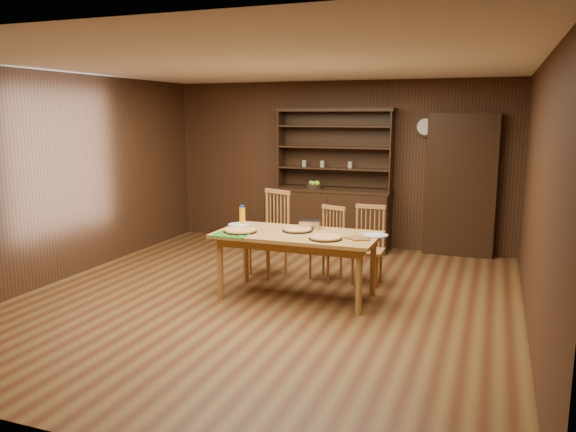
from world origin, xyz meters
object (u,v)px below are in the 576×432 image
at_px(chair_right, 368,242).
at_px(dining_table, 297,240).
at_px(chair_left, 272,230).
at_px(china_hutch, 333,210).
at_px(chair_center, 329,241).
at_px(juice_bottle, 242,215).

bearing_deg(chair_right, dining_table, -127.23).
bearing_deg(chair_left, china_hutch, 101.43).
height_order(chair_left, chair_center, chair_left).
distance_m(dining_table, chair_left, 1.02).
relative_size(dining_table, chair_center, 1.98).
relative_size(chair_center, chair_right, 0.96).
bearing_deg(chair_left, chair_right, 26.01).
bearing_deg(chair_center, chair_right, 23.71).
height_order(dining_table, chair_left, chair_left).
relative_size(china_hutch, juice_bottle, 9.12).
xyz_separation_m(dining_table, chair_left, (-0.63, 0.80, -0.08)).
xyz_separation_m(china_hutch, juice_bottle, (-0.51, -2.27, 0.27)).
xyz_separation_m(chair_left, juice_bottle, (-0.17, -0.55, 0.27)).
relative_size(chair_left, chair_right, 1.15).
xyz_separation_m(chair_left, chair_right, (1.27, 0.08, -0.08)).
height_order(chair_left, juice_bottle, chair_left).
distance_m(chair_center, juice_bottle, 1.17).
xyz_separation_m(chair_center, juice_bottle, (-0.93, -0.61, 0.37)).
bearing_deg(juice_bottle, chair_center, 33.18).
relative_size(china_hutch, chair_center, 2.34).
distance_m(dining_table, chair_center, 0.89).
bearing_deg(china_hutch, chair_left, -101.09).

